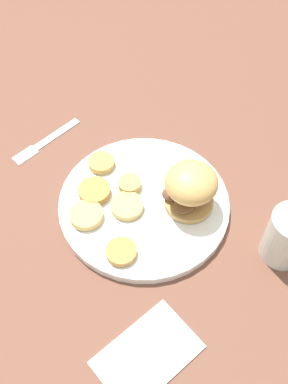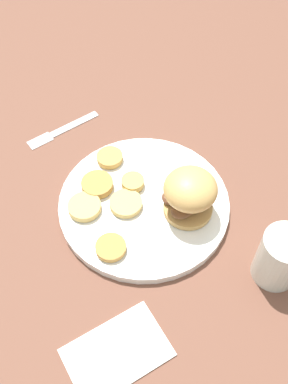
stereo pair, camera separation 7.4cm
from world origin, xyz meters
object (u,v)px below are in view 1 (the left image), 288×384
Objects in this scene: dinner_plate at (144,203)px; drinking_glass at (288,237)px; fork at (46,141)px; sandwich at (191,187)px.

drinking_glass is at bearing -151.45° from dinner_plate.
drinking_glass is (-0.44, -0.16, 0.05)m from fork.
sandwich is at bearing -160.65° from fork.
drinking_glass is (-0.15, -0.06, -0.02)m from sandwich.
dinner_plate is 0.09m from sandwich.
dinner_plate is at bearing -168.54° from fork.
drinking_glass reaches higher than dinner_plate.
fork is (0.29, 0.10, -0.06)m from sandwich.
sandwich is at bearing 20.94° from drinking_glass.
dinner_plate is 3.13× the size of sandwich.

